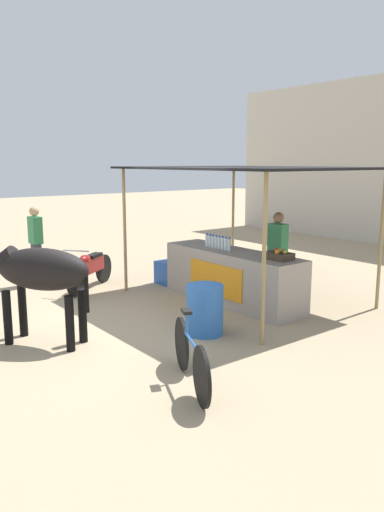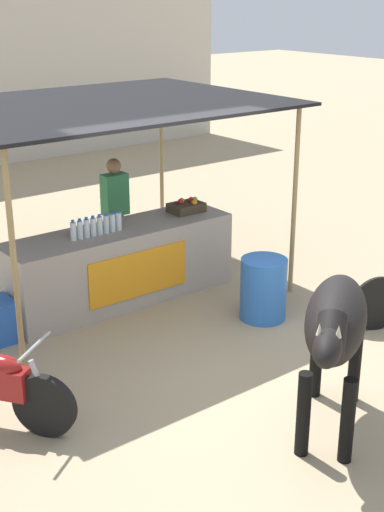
{
  "view_description": "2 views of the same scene",
  "coord_description": "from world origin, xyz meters",
  "px_view_note": "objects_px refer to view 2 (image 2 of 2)",
  "views": [
    {
      "loc": [
        6.61,
        -3.85,
        2.55
      ],
      "look_at": [
        0.45,
        0.92,
        1.08
      ],
      "focal_mm": 35.0,
      "sensor_mm": 36.0,
      "label": 1
    },
    {
      "loc": [
        -4.43,
        -4.96,
        3.74
      ],
      "look_at": [
        0.3,
        1.12,
        0.84
      ],
      "focal_mm": 50.0,
      "sensor_mm": 36.0,
      "label": 2
    }
  ],
  "objects_px": {
    "fruit_crate": "(186,207)",
    "vendor_behind_counter": "(116,217)",
    "stall_counter": "(121,265)",
    "water_barrel": "(263,289)",
    "cow": "(335,326)"
  },
  "relations": [
    {
      "from": "vendor_behind_counter",
      "to": "water_barrel",
      "type": "relative_size",
      "value": 2.18
    },
    {
      "from": "stall_counter",
      "to": "water_barrel",
      "type": "height_order",
      "value": "stall_counter"
    },
    {
      "from": "water_barrel",
      "to": "vendor_behind_counter",
      "type": "bearing_deg",
      "value": 105.85
    },
    {
      "from": "vendor_behind_counter",
      "to": "cow",
      "type": "xyz_separation_m",
      "value": [
        -0.5,
        -4.33,
        0.18
      ]
    },
    {
      "from": "vendor_behind_counter",
      "to": "cow",
      "type": "relative_size",
      "value": 0.98
    },
    {
      "from": "fruit_crate",
      "to": "cow",
      "type": "bearing_deg",
      "value": -107.95
    },
    {
      "from": "water_barrel",
      "to": "cow",
      "type": "bearing_deg",
      "value": -118.84
    },
    {
      "from": "stall_counter",
      "to": "cow",
      "type": "height_order",
      "value": "cow"
    },
    {
      "from": "water_barrel",
      "to": "stall_counter",
      "type": "bearing_deg",
      "value": 125.02
    },
    {
      "from": "stall_counter",
      "to": "fruit_crate",
      "type": "bearing_deg",
      "value": 2.76
    },
    {
      "from": "fruit_crate",
      "to": "water_barrel",
      "type": "bearing_deg",
      "value": -91.23
    },
    {
      "from": "water_barrel",
      "to": "cow",
      "type": "relative_size",
      "value": 0.45
    },
    {
      "from": "fruit_crate",
      "to": "cow",
      "type": "distance_m",
      "value": 3.81
    },
    {
      "from": "fruit_crate",
      "to": "vendor_behind_counter",
      "type": "bearing_deg",
      "value": 133.88
    },
    {
      "from": "fruit_crate",
      "to": "vendor_behind_counter",
      "type": "relative_size",
      "value": 0.27
    }
  ]
}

